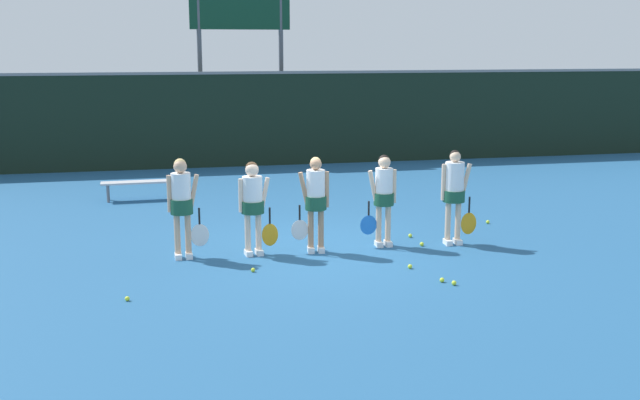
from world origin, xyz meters
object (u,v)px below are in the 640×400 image
at_px(tennis_ball_5, 488,222).
at_px(player_4, 454,189).
at_px(player_2, 315,197).
at_px(tennis_ball_2, 442,280).
at_px(player_1, 253,200).
at_px(tennis_ball_7, 410,266).
at_px(tennis_ball_6, 422,244).
at_px(scoreboard, 240,17).
at_px(player_0, 182,200).
at_px(tennis_ball_1, 410,236).
at_px(tennis_ball_0, 127,299).
at_px(player_3, 383,193).
at_px(bench_courtside, 140,184).
at_px(tennis_ball_4, 253,270).
at_px(tennis_ball_3, 454,283).

bearing_deg(tennis_ball_5, player_4, -134.58).
xyz_separation_m(player_2, tennis_ball_2, (1.51, -2.08, -0.93)).
bearing_deg(player_1, tennis_ball_7, -35.49).
height_order(tennis_ball_5, tennis_ball_6, same).
bearing_deg(scoreboard, tennis_ball_6, -80.10).
bearing_deg(player_0, tennis_ball_1, 4.80).
bearing_deg(tennis_ball_1, tennis_ball_0, -153.44).
relative_size(player_1, tennis_ball_1, 22.51).
xyz_separation_m(player_1, tennis_ball_6, (2.99, -0.09, -0.91)).
bearing_deg(player_3, tennis_ball_7, -87.88).
bearing_deg(tennis_ball_7, bench_courtside, 123.46).
xyz_separation_m(scoreboard, tennis_ball_2, (1.50, -13.03, -4.32)).
bearing_deg(scoreboard, player_0, -101.71).
relative_size(tennis_ball_2, tennis_ball_5, 0.99).
height_order(player_0, tennis_ball_4, player_0).
bearing_deg(tennis_ball_1, player_1, -169.89).
bearing_deg(tennis_ball_6, tennis_ball_0, -159.40).
bearing_deg(player_2, tennis_ball_4, -135.30).
distance_m(tennis_ball_0, tennis_ball_3, 4.74).
xyz_separation_m(player_0, tennis_ball_3, (3.87, -2.35, -0.96)).
distance_m(player_2, tennis_ball_6, 2.14).
height_order(player_3, tennis_ball_3, player_3).
bearing_deg(tennis_ball_6, player_3, 165.59).
bearing_deg(tennis_ball_6, tennis_ball_5, 35.34).
relative_size(player_4, tennis_ball_2, 23.78).
xyz_separation_m(player_1, tennis_ball_7, (2.33, -1.35, -0.91)).
distance_m(tennis_ball_4, tennis_ball_7, 2.50).
bearing_deg(tennis_ball_7, tennis_ball_5, 45.66).
xyz_separation_m(player_4, tennis_ball_4, (-3.73, -0.93, -0.97)).
distance_m(bench_courtside, tennis_ball_2, 8.60).
distance_m(player_0, tennis_ball_6, 4.28).
bearing_deg(tennis_ball_6, tennis_ball_1, 90.19).
bearing_deg(bench_courtside, tennis_ball_7, -58.11).
bearing_deg(tennis_ball_4, player_3, 23.71).
bearing_deg(player_1, tennis_ball_2, -45.00).
xyz_separation_m(tennis_ball_1, tennis_ball_2, (-0.42, -2.66, 0.00)).
relative_size(player_1, player_2, 0.97).
xyz_separation_m(scoreboard, bench_courtside, (-3.05, -5.74, -3.97)).
height_order(player_1, tennis_ball_7, player_1).
xyz_separation_m(scoreboard, tennis_ball_4, (-1.22, -11.90, -4.32)).
height_order(player_2, tennis_ball_4, player_2).
bearing_deg(tennis_ball_5, tennis_ball_6, -144.66).
bearing_deg(tennis_ball_0, bench_courtside, 89.48).
height_order(player_2, tennis_ball_6, player_2).
height_order(bench_courtside, player_1, player_1).
distance_m(tennis_ball_3, tennis_ball_7, 1.01).
bearing_deg(scoreboard, tennis_ball_7, -84.13).
height_order(player_3, tennis_ball_4, player_3).
distance_m(bench_courtside, player_3, 6.67).
bearing_deg(player_4, tennis_ball_6, -174.62).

